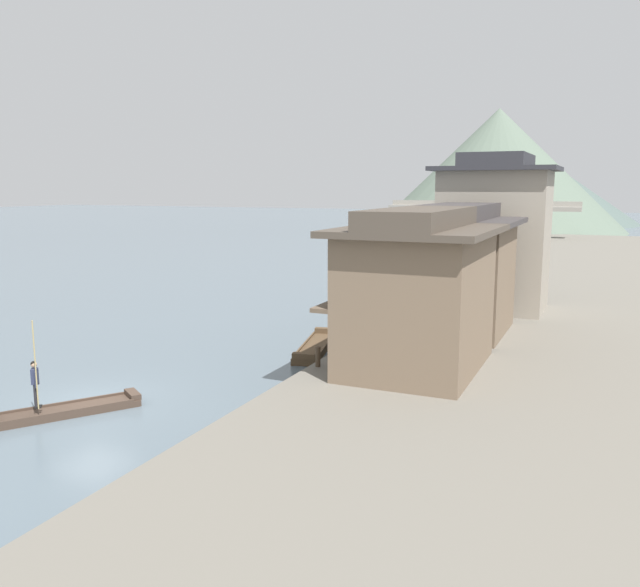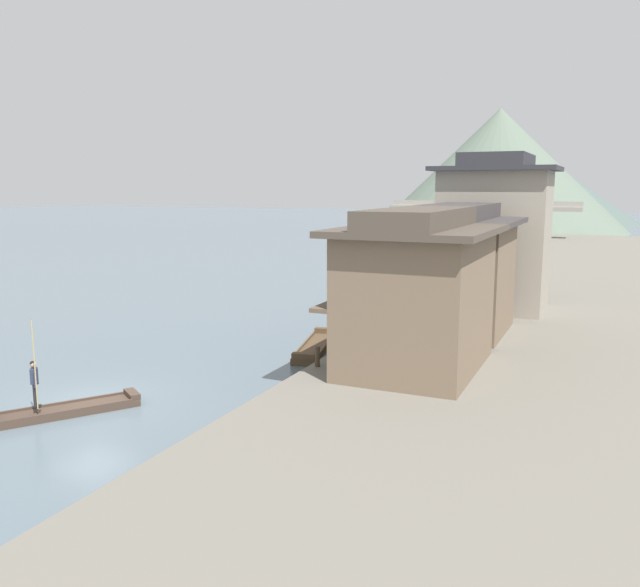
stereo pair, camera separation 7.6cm
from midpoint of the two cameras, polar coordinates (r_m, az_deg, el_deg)
The scene contains 18 objects.
ground_plane at distance 25.36m, azimuth -19.35°, elevation -8.96°, with size 400.00×400.00×0.00m, color slate.
riverbank_right at distance 47.88m, azimuth 22.14°, elevation -0.15°, with size 18.00×110.00×0.81m, color #6B665B.
boat_foreground_poled at distance 24.29m, azimuth -21.44°, elevation -9.55°, with size 3.67×4.70×0.42m.
boatman_person at distance 23.77m, azimuth -23.75°, elevation -6.85°, with size 0.47×0.43×3.04m.
boat_moored_nearest at distance 59.51m, azimuth 12.46°, elevation 1.86°, with size 1.62×3.63×0.56m.
boat_moored_second at distance 71.81m, azimuth 8.52°, elevation 3.17°, with size 3.89×2.03×0.35m.
boat_moored_third at distance 64.78m, azimuth 3.07°, elevation 2.61°, with size 4.04×2.36×0.41m.
boat_moored_far at distance 47.13m, azimuth 3.81°, elevation 0.22°, with size 3.50×2.61×0.72m.
boat_midriver_drifting at distance 31.03m, azimuth -0.37°, elevation -4.75°, with size 2.39×5.66×0.55m.
house_waterfront_nearest at distance 25.03m, azimuth 8.65°, elevation 0.20°, with size 5.80×7.62×6.14m.
house_waterfront_second at distance 31.82m, azimuth 12.06°, elevation 2.06°, with size 5.78×6.66×6.14m.
house_waterfront_tall at distance 38.18m, azimuth 15.12°, elevation 5.10°, with size 6.92×5.63×8.74m.
mooring_post_dock_near at distance 25.37m, azimuth -0.16°, elevation -5.57°, with size 0.20×0.20×0.80m, color #473828.
mooring_post_dock_mid at distance 32.81m, azimuth 5.75°, elevation -2.12°, with size 0.20×0.20×0.86m, color #473828.
mooring_post_dock_far at distance 40.14m, azimuth 9.27°, elevation -0.10°, with size 0.20×0.20×0.85m, color #473828.
stone_bridge at distance 95.06m, azimuth 14.04°, elevation 6.73°, with size 26.57×2.40×5.78m.
hill_far_west at distance 120.48m, azimuth 15.42°, elevation 10.42°, with size 43.90×43.90×21.28m, color #5B6B5B.
hill_far_centre at distance 147.37m, azimuth 18.69°, elevation 8.66°, with size 41.13×41.13×14.34m, color #4C5B56.
Camera 2 is at (16.90, -17.28, 7.75)m, focal length 36.38 mm.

